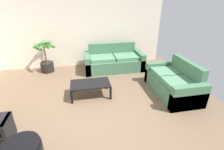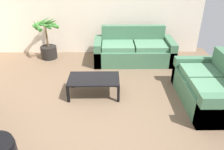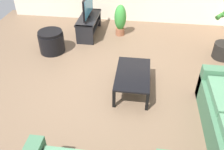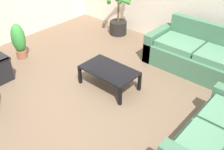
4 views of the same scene
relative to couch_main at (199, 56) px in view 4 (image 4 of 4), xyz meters
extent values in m
plane|color=brown|center=(-1.04, -2.28, -0.30)|extent=(6.60, 6.60, 0.00)
cube|color=#3F6B4C|center=(0.00, -0.03, -0.09)|extent=(2.07, 0.90, 0.42)
cube|color=#3F6B4C|center=(0.00, 0.34, 0.36)|extent=(1.71, 0.16, 0.48)
cube|color=#3F6B4C|center=(-0.94, -0.03, 0.01)|extent=(0.18, 0.90, 0.62)
cube|color=#4F7F5D|center=(-0.43, -0.08, 0.18)|extent=(0.81, 0.66, 0.12)
cube|color=#4F7F5D|center=(0.43, -0.08, 0.18)|extent=(0.81, 0.66, 0.12)
cube|color=#3F6B4C|center=(1.21, -1.91, -0.09)|extent=(0.90, 1.66, 0.42)
cube|color=#4F7F5D|center=(1.16, -2.24, 0.18)|extent=(0.66, 0.61, 0.12)
cube|color=black|center=(-2.52, -2.86, -0.06)|extent=(0.06, 0.41, 0.47)
cube|color=black|center=(-0.96, -1.62, 0.06)|extent=(1.02, 0.60, 0.03)
cube|color=black|center=(-1.45, -1.90, -0.13)|extent=(0.05, 0.05, 0.34)
cube|color=black|center=(-0.48, -1.90, -0.13)|extent=(0.05, 0.05, 0.34)
cube|color=black|center=(-1.45, -1.35, -0.13)|extent=(0.05, 0.05, 0.34)
cube|color=black|center=(-0.48, -1.35, -0.13)|extent=(0.05, 0.05, 0.34)
cylinder|color=black|center=(-2.33, 0.27, -0.13)|extent=(0.43, 0.43, 0.34)
cylinder|color=brown|center=(-2.33, 0.27, 0.33)|extent=(0.05, 0.05, 0.58)
cone|color=#316E29|center=(-2.15, 0.12, 0.66)|extent=(0.38, 0.44, 0.27)
cylinder|color=brown|center=(-3.13, -2.08, -0.21)|extent=(0.23, 0.23, 0.17)
ellipsoid|color=#348635|center=(-3.13, -2.08, 0.17)|extent=(0.29, 0.29, 0.64)
camera|label=1|loc=(-1.14, -5.41, 2.08)|focal=26.28mm
camera|label=2|loc=(-0.64, -5.48, 2.19)|focal=35.39mm
camera|label=3|loc=(2.49, -1.53, 2.58)|focal=38.87mm
camera|label=4|loc=(1.67, -4.55, 2.57)|focal=41.92mm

